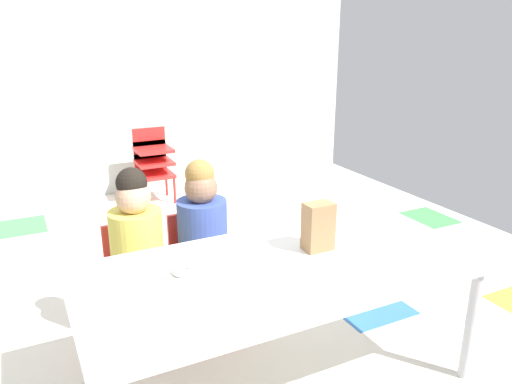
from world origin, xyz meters
TOP-DOWN VIEW (x-y plane):
  - ground_plane at (0.01, -0.01)m, footprint 5.21×4.77m
  - back_wall at (0.00, 2.39)m, footprint 5.21×0.10m
  - craft_table at (0.12, -0.81)m, footprint 1.73×0.81m
  - seated_child_near_camera at (-0.36, -0.17)m, footprint 0.32×0.32m
  - seated_child_middle_seat at (-0.01, -0.17)m, footprint 0.32×0.31m
  - kid_chair_red_stack at (0.30, 1.97)m, footprint 0.32×0.30m
  - paper_bag_brown at (0.33, -0.74)m, footprint 0.13×0.09m
  - paper_plate_near_edge at (-0.29, -0.71)m, footprint 0.18×0.18m
  - paper_plate_center_table at (-0.02, -0.68)m, footprint 0.18×0.18m
  - donut_powdered_on_plate at (-0.29, -0.71)m, footprint 0.10×0.10m
  - donut_powdered_loose at (-0.21, -0.73)m, footprint 0.11×0.11m

SIDE VIEW (x-z plane):
  - ground_plane at x=0.01m, z-range -0.02..0.00m
  - kid_chair_red_stack at x=0.30m, z-range 0.06..0.74m
  - craft_table at x=0.12m, z-range 0.25..0.85m
  - seated_child_near_camera at x=-0.36m, z-range 0.10..1.01m
  - seated_child_middle_seat at x=-0.01m, z-range 0.10..1.01m
  - paper_plate_near_edge at x=-0.29m, z-range 0.60..0.61m
  - paper_plate_center_table at x=-0.02m, z-range 0.60..0.61m
  - donut_powdered_loose at x=-0.21m, z-range 0.60..0.63m
  - donut_powdered_on_plate at x=-0.29m, z-range 0.61..0.64m
  - paper_bag_brown at x=0.33m, z-range 0.60..0.82m
  - back_wall at x=0.00m, z-range 0.00..2.50m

